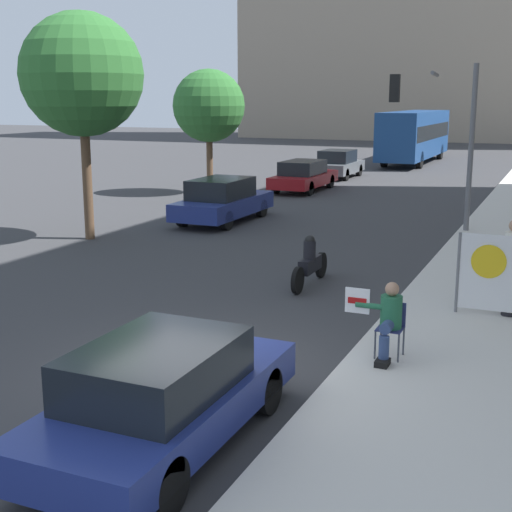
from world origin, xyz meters
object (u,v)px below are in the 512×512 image
object	(u,v)px
car_on_road_distant	(338,164)
street_tree_near_curb	(82,75)
parked_car_curbside	(163,394)
motorcycle_on_road	(310,263)
traffic_light_pole	(440,119)
car_on_road_nearest	(223,200)
city_bus_on_road	(415,133)
street_tree_midblock	(209,106)
jogger_on_sidewalk	(512,267)
protest_banner	(511,275)
car_on_road_midblock	(304,176)
seated_protester	(388,318)

from	to	relation	value
car_on_road_distant	street_tree_near_curb	bearing A→B (deg)	-95.47
parked_car_curbside	motorcycle_on_road	bearing A→B (deg)	96.64
traffic_light_pole	parked_car_curbside	xyz separation A→B (m)	(-0.56, -15.56, -2.87)
car_on_road_nearest	city_bus_on_road	distance (m)	25.53
street_tree_midblock	car_on_road_nearest	bearing A→B (deg)	-59.43
city_bus_on_road	motorcycle_on_road	distance (m)	32.62
traffic_light_pole	street_tree_near_curb	distance (m)	10.78
street_tree_near_curb	city_bus_on_road	bearing A→B (deg)	82.78
jogger_on_sidewalk	city_bus_on_road	size ratio (longest dim) A/B	0.16
parked_car_curbside	street_tree_midblock	distance (m)	24.01
protest_banner	motorcycle_on_road	world-z (taller)	protest_banner
protest_banner	car_on_road_distant	distance (m)	25.41
city_bus_on_road	street_tree_midblock	distance (m)	19.72
car_on_road_midblock	motorcycle_on_road	size ratio (longest dim) A/B	2.16
jogger_on_sidewalk	street_tree_midblock	distance (m)	20.29
car_on_road_nearest	car_on_road_midblock	size ratio (longest dim) A/B	0.97
traffic_light_pole	car_on_road_midblock	size ratio (longest dim) A/B	1.05
protest_banner	car_on_road_distant	xyz separation A→B (m)	(-10.50, 23.13, -0.26)
city_bus_on_road	street_tree_near_curb	world-z (taller)	street_tree_near_curb
motorcycle_on_road	protest_banner	bearing A→B (deg)	-16.83
seated_protester	jogger_on_sidewalk	world-z (taller)	jogger_on_sidewalk
parked_car_curbside	street_tree_near_curb	distance (m)	14.38
seated_protester	jogger_on_sidewalk	distance (m)	3.55
city_bus_on_road	street_tree_near_curb	bearing A→B (deg)	-97.22
car_on_road_nearest	street_tree_midblock	bearing A→B (deg)	120.57
car_on_road_distant	car_on_road_nearest	bearing A→B (deg)	-88.03
car_on_road_midblock	motorcycle_on_road	bearing A→B (deg)	-69.60
parked_car_curbside	city_bus_on_road	bearing A→B (deg)	97.22
jogger_on_sidewalk	car_on_road_nearest	distance (m)	12.81
traffic_light_pole	city_bus_on_road	world-z (taller)	traffic_light_pole
traffic_light_pole	car_on_road_distant	xyz separation A→B (m)	(-7.60, 14.24, -2.82)
protest_banner	city_bus_on_road	size ratio (longest dim) A/B	0.17
jogger_on_sidewalk	protest_banner	world-z (taller)	jogger_on_sidewalk
traffic_light_pole	street_tree_near_curb	size ratio (longest dim) A/B	0.76
car_on_road_distant	city_bus_on_road	distance (m)	10.76
protest_banner	street_tree_midblock	bearing A→B (deg)	133.23
seated_protester	motorcycle_on_road	bearing A→B (deg)	143.83
jogger_on_sidewalk	car_on_road_midblock	distance (m)	19.91
traffic_light_pole	parked_car_curbside	size ratio (longest dim) A/B	1.18
jogger_on_sidewalk	protest_banner	bearing A→B (deg)	121.60
street_tree_near_curb	parked_car_curbside	bearing A→B (deg)	-49.82
traffic_light_pole	motorcycle_on_road	bearing A→B (deg)	-101.17
traffic_light_pole	street_tree_midblock	xyz separation A→B (m)	(-10.96, 5.86, 0.28)
motorcycle_on_road	street_tree_near_curb	size ratio (longest dim) A/B	0.33
car_on_road_nearest	street_tree_near_curb	world-z (taller)	street_tree_near_curb
seated_protester	motorcycle_on_road	distance (m)	5.16
motorcycle_on_road	street_tree_midblock	bearing A→B (deg)	125.20
car_on_road_midblock	city_bus_on_road	size ratio (longest dim) A/B	0.41
car_on_road_nearest	street_tree_midblock	xyz separation A→B (m)	(-3.88, 6.56, 3.08)
parked_car_curbside	car_on_road_midblock	size ratio (longest dim) A/B	0.89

